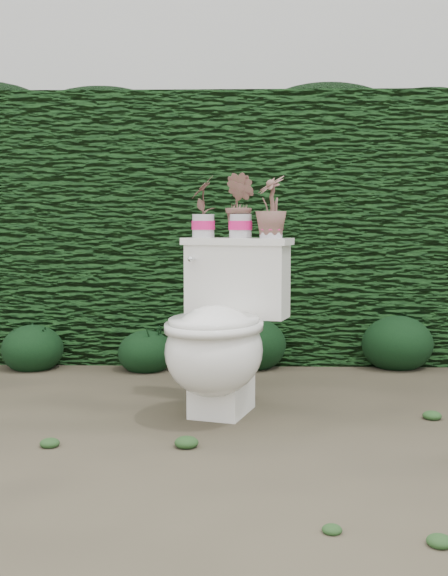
{
  "coord_description": "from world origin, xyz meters",
  "views": [
    {
      "loc": [
        0.21,
        -3.08,
        0.86
      ],
      "look_at": [
        0.12,
        0.18,
        0.55
      ],
      "focal_mm": 45.0,
      "sensor_mm": 36.0,
      "label": 1
    }
  ],
  "objects_px": {
    "potted_plant_left": "(203,208)",
    "potted_plant_center": "(240,207)",
    "toilet": "(220,335)",
    "potted_plant_right": "(271,209)"
  },
  "relations": [
    {
      "from": "toilet",
      "to": "potted_plant_right",
      "type": "distance_m",
      "value": 0.63
    },
    {
      "from": "toilet",
      "to": "potted_plant_center",
      "type": "distance_m",
      "value": 0.61
    },
    {
      "from": "potted_plant_center",
      "to": "potted_plant_right",
      "type": "bearing_deg",
      "value": 35.19
    },
    {
      "from": "potted_plant_right",
      "to": "potted_plant_left",
      "type": "bearing_deg",
      "value": -131.28
    },
    {
      "from": "toilet",
      "to": "potted_plant_left",
      "type": "bearing_deg",
      "value": 125.2
    },
    {
      "from": "potted_plant_left",
      "to": "potted_plant_center",
      "type": "height_order",
      "value": "potted_plant_center"
    },
    {
      "from": "potted_plant_right",
      "to": "toilet",
      "type": "bearing_deg",
      "value": -75.34
    },
    {
      "from": "potted_plant_left",
      "to": "potted_plant_center",
      "type": "distance_m",
      "value": 0.18
    },
    {
      "from": "toilet",
      "to": "potted_plant_right",
      "type": "xyz_separation_m",
      "value": [
        0.23,
        0.18,
        0.55
      ]
    },
    {
      "from": "potted_plant_center",
      "to": "potted_plant_right",
      "type": "xyz_separation_m",
      "value": [
        0.14,
        -0.04,
        -0.01
      ]
    }
  ]
}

